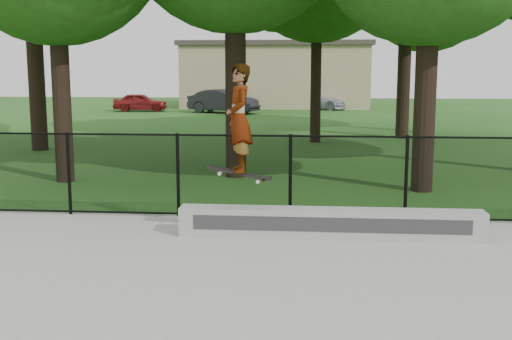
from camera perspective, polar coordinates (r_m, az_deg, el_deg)
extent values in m
cube|color=#A5A6A1|center=(10.18, 6.60, -4.71)|extent=(4.77, 0.40, 0.45)
imported|color=maroon|center=(39.60, -10.24, 5.96)|extent=(3.32, 1.63, 1.10)
imported|color=black|center=(37.48, -2.92, 6.12)|extent=(4.02, 2.72, 1.36)
imported|color=#ADAEC4|center=(40.84, 5.40, 6.17)|extent=(3.86, 2.80, 1.12)
cube|color=black|center=(10.07, -1.49, -0.28)|extent=(0.83, 0.23, 0.20)
imported|color=#C2ECFF|center=(9.96, -1.51, 4.60)|extent=(0.58, 0.71, 1.68)
cylinder|color=black|center=(12.06, -16.30, -0.30)|extent=(0.06, 0.06, 1.50)
cylinder|color=black|center=(11.49, -6.95, -0.45)|extent=(0.06, 0.06, 1.50)
cylinder|color=black|center=(11.25, 3.07, -0.60)|extent=(0.06, 0.06, 1.50)
cylinder|color=black|center=(11.36, 13.20, -0.74)|extent=(0.06, 0.06, 1.50)
cylinder|color=black|center=(11.15, 3.10, 3.05)|extent=(16.00, 0.04, 0.04)
cylinder|color=black|center=(11.39, 3.04, -4.07)|extent=(16.00, 0.04, 0.04)
cube|color=black|center=(11.25, 3.07, -0.60)|extent=(16.00, 0.01, 1.50)
cylinder|color=black|center=(15.81, -16.92, 6.82)|extent=(0.44, 0.44, 4.34)
cylinder|color=black|center=(15.79, -1.83, 7.97)|extent=(0.44, 0.44, 4.76)
cylinder|color=black|center=(14.40, 14.81, 6.58)|extent=(0.44, 0.44, 4.27)
cylinder|color=black|center=(22.03, -18.98, 8.47)|extent=(0.44, 0.44, 5.24)
cylinder|color=black|center=(23.18, 5.35, 8.41)|extent=(0.44, 0.44, 4.80)
cylinder|color=black|center=(27.58, 14.77, 7.93)|extent=(0.44, 0.44, 4.47)
cylinder|color=black|center=(25.08, 13.02, 8.40)|extent=(0.44, 0.44, 4.92)
cube|color=tan|center=(43.25, 1.82, 8.29)|extent=(12.00, 6.00, 4.00)
cube|color=#3F3833|center=(43.26, 1.84, 11.14)|extent=(12.40, 6.40, 0.30)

